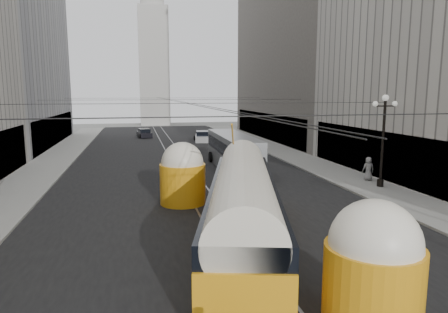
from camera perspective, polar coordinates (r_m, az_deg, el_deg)
name	(u,v)px	position (r m, az deg, el deg)	size (l,w,h in m)	color
road	(179,161)	(39.57, -6.48, -0.64)	(20.00, 85.00, 0.02)	black
sidewalk_left	(56,159)	(43.56, -22.88, -0.31)	(4.00, 72.00, 0.15)	gray
sidewalk_right	(281,151)	(45.69, 8.18, 0.72)	(4.00, 72.00, 0.15)	gray
rail_left	(171,161)	(39.50, -7.56, -0.68)	(0.12, 85.00, 0.04)	gray
rail_right	(186,161)	(39.65, -5.40, -0.61)	(0.12, 85.00, 0.04)	gray
building_right_far	(307,23)	(60.15, 11.84, 18.13)	(12.60, 32.60, 32.60)	#514C47
distant_tower	(153,52)	(86.80, -10.05, 14.42)	(6.00, 6.00, 31.36)	#B2AFA8
lamppost_right_mid	(383,135)	(29.56, 21.79, 2.82)	(1.86, 0.44, 6.37)	black
catenary	(180,101)	(38.03, -6.30, 7.88)	(25.00, 72.00, 0.23)	black
streetcar	(243,203)	(17.65, 2.75, -6.61)	(6.46, 16.83, 3.80)	orange
city_bus	(233,150)	(34.88, 1.31, 0.88)	(2.79, 12.00, 3.04)	#989B9D
sedan_white_far	(203,137)	(54.89, -3.07, 2.81)	(2.65, 4.97, 1.49)	#B8B8B8
sedan_dark_far	(144,133)	(61.61, -11.32, 3.26)	(2.31, 4.40, 1.33)	black
pedestrian_sidewalk_right	(368,169)	(31.74, 19.91, -1.64)	(0.86, 0.53, 1.76)	gray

